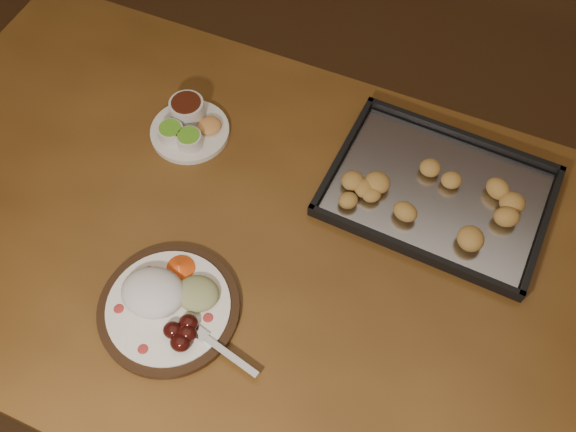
% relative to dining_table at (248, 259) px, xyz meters
% --- Properties ---
extents(ground, '(4.00, 4.00, 0.00)m').
position_rel_dining_table_xyz_m(ground, '(-0.10, 0.09, -0.65)').
color(ground, '#4F301B').
rests_on(ground, ground).
extents(dining_table, '(1.59, 1.07, 0.75)m').
position_rel_dining_table_xyz_m(dining_table, '(0.00, 0.00, 0.00)').
color(dining_table, brown).
rests_on(dining_table, ground).
extents(dinner_plate, '(0.31, 0.25, 0.06)m').
position_rel_dining_table_xyz_m(dinner_plate, '(-0.08, -0.17, 0.11)').
color(dinner_plate, black).
rests_on(dinner_plate, dining_table).
extents(condiment_saucer, '(0.16, 0.16, 0.05)m').
position_rel_dining_table_xyz_m(condiment_saucer, '(-0.19, 0.20, 0.12)').
color(condiment_saucer, silver).
rests_on(condiment_saucer, dining_table).
extents(baking_tray, '(0.46, 0.37, 0.04)m').
position_rel_dining_table_xyz_m(baking_tray, '(0.33, 0.19, 0.11)').
color(baking_tray, black).
rests_on(baking_tray, dining_table).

